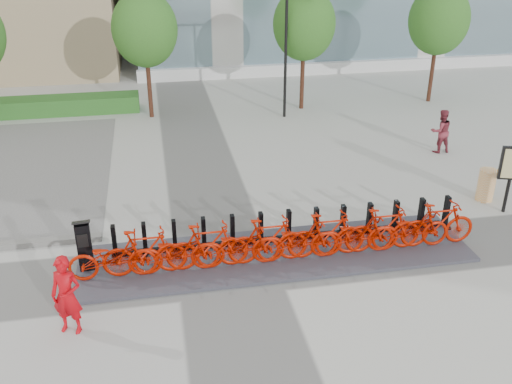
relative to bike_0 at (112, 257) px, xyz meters
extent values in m
plane|color=#BABCB1|center=(2.60, 0.05, -0.60)|extent=(120.00, 120.00, 0.00)
cube|color=#3B672E|center=(-2.40, 13.25, -0.25)|extent=(6.00, 1.20, 0.70)
cylinder|color=brown|center=(1.10, 12.05, 0.90)|extent=(0.18, 0.18, 3.00)
ellipsoid|color=#326023|center=(1.10, 12.05, 3.00)|extent=(2.60, 2.60, 2.99)
cylinder|color=brown|center=(7.60, 12.05, 0.90)|extent=(0.18, 0.18, 3.00)
ellipsoid|color=#326023|center=(7.60, 12.05, 3.00)|extent=(2.60, 2.60, 2.99)
cylinder|color=brown|center=(13.60, 12.05, 0.90)|extent=(0.18, 0.18, 3.00)
ellipsoid|color=#326023|center=(13.60, 12.05, 3.00)|extent=(2.60, 2.60, 2.99)
cylinder|color=black|center=(6.60, 11.05, 1.90)|extent=(0.12, 0.12, 5.00)
cube|color=#3E3E48|center=(3.90, 0.35, -0.56)|extent=(9.60, 2.40, 0.08)
imported|color=#A91300|center=(0.00, 0.00, 0.00)|extent=(1.99, 0.69, 1.05)
imported|color=#A91300|center=(0.72, 0.00, 0.06)|extent=(1.93, 0.55, 1.16)
imported|color=#A91300|center=(1.44, 0.00, 0.00)|extent=(1.99, 0.69, 1.05)
imported|color=#A91300|center=(2.16, 0.00, 0.06)|extent=(1.93, 0.55, 1.16)
imported|color=#A91300|center=(2.88, 0.00, 0.00)|extent=(1.99, 0.69, 1.05)
imported|color=#A91300|center=(3.60, 0.00, 0.06)|extent=(1.93, 0.55, 1.16)
imported|color=#A91300|center=(4.32, 0.00, 0.00)|extent=(1.99, 0.69, 1.05)
imported|color=#A91300|center=(5.04, 0.00, 0.06)|extent=(1.93, 0.55, 1.16)
imported|color=#A91300|center=(5.76, 0.00, 0.00)|extent=(1.99, 0.69, 1.05)
imported|color=#A91300|center=(6.48, 0.00, 0.06)|extent=(1.93, 0.55, 1.16)
imported|color=#A91300|center=(7.20, 0.00, 0.00)|extent=(1.99, 0.69, 1.05)
imported|color=#A91300|center=(7.92, 0.00, 0.06)|extent=(1.93, 0.55, 1.16)
cube|color=black|center=(-0.64, 0.50, 0.07)|extent=(0.36, 0.32, 1.19)
cube|color=black|center=(-0.64, 0.50, 0.71)|extent=(0.43, 0.37, 0.15)
cube|color=black|center=(-0.64, 0.35, 0.30)|extent=(0.24, 0.04, 0.33)
imported|color=#C2060F|center=(-0.79, -1.67, 0.25)|extent=(0.72, 0.59, 1.71)
imported|color=maroon|center=(11.08, 6.09, 0.18)|extent=(0.78, 0.62, 1.56)
cylinder|color=orange|center=(10.61, 2.25, -0.12)|extent=(0.61, 0.61, 0.96)
cylinder|color=black|center=(10.74, 1.45, 0.46)|extent=(0.10, 0.10, 2.12)
camera|label=1|loc=(1.17, -11.39, 6.91)|focal=40.00mm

